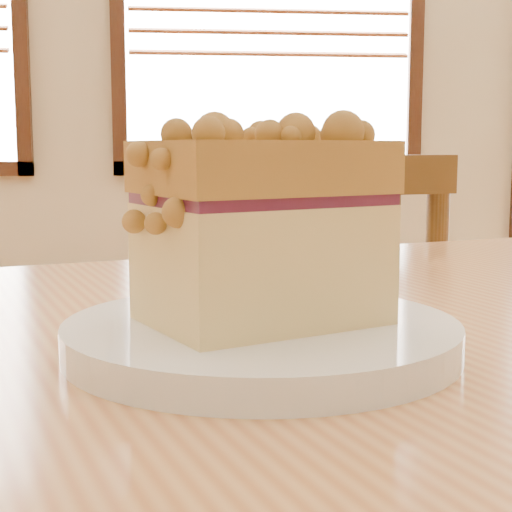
{
  "coord_description": "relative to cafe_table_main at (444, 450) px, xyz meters",
  "views": [
    {
      "loc": [
        -0.26,
        -0.5,
        0.87
      ],
      "look_at": [
        -0.21,
        -0.01,
        0.8
      ],
      "focal_mm": 55.0,
      "sensor_mm": 36.0,
      "label": 1
    }
  ],
  "objects": [
    {
      "name": "cafe_table_main",
      "position": [
        0.0,
        0.0,
        0.0
      ],
      "size": [
        1.31,
        1.07,
        0.75
      ],
      "rotation": [
        0.0,
        0.0,
        0.31
      ],
      "color": "tan",
      "rests_on": "ground"
    },
    {
      "name": "cafe_chair_main",
      "position": [
        -0.0,
        0.66,
        -0.2
      ],
      "size": [
        0.49,
        0.49,
        0.87
      ],
      "rotation": [
        0.0,
        0.0,
        3.41
      ],
      "color": "brown",
      "rests_on": "ground"
    },
    {
      "name": "plate",
      "position": [
        -0.15,
        -0.09,
        0.11
      ],
      "size": [
        0.24,
        0.24,
        0.02
      ],
      "color": "white",
      "rests_on": "cafe_table_main"
    },
    {
      "name": "cake_slice",
      "position": [
        -0.15,
        -0.09,
        0.18
      ],
      "size": [
        0.16,
        0.15,
        0.13
      ],
      "rotation": [
        0.0,
        0.0,
        0.42
      ],
      "color": "#DFCB7E",
      "rests_on": "plate"
    }
  ]
}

